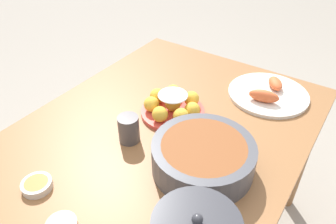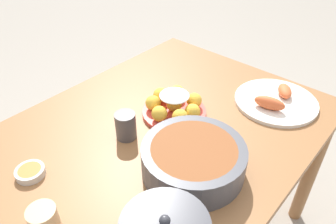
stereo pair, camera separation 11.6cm
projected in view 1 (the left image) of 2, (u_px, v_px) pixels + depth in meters
dining_table at (163, 148)px, 1.21m from camera, size 1.21×0.92×0.71m
cake_plate at (173, 106)px, 1.20m from camera, size 0.24×0.24×0.09m
serving_bowl at (203, 156)px, 0.97m from camera, size 0.31×0.31×0.09m
sauce_bowl at (37, 185)px, 0.93m from camera, size 0.09×0.09×0.02m
seafood_platter at (268, 93)px, 1.30m from camera, size 0.32×0.32×0.06m
cup_near at (129, 129)px, 1.07m from camera, size 0.07×0.07×0.09m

